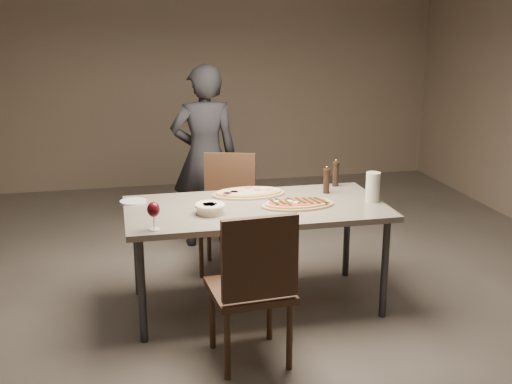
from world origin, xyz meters
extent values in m
plane|color=#5F5852|center=(0.00, 0.00, 0.00)|extent=(7.00, 7.00, 0.00)
plane|color=gray|center=(0.00, 3.50, 1.40)|extent=(6.00, 0.00, 6.00)
cube|color=slate|center=(0.00, 0.00, 0.73)|extent=(1.80, 0.90, 0.04)
cylinder|color=#333335|center=(-0.82, -0.37, 0.35)|extent=(0.05, 0.05, 0.71)
cylinder|color=#333335|center=(0.82, -0.37, 0.35)|extent=(0.05, 0.05, 0.71)
cylinder|color=#333335|center=(-0.82, 0.37, 0.35)|extent=(0.05, 0.05, 0.71)
cylinder|color=#333335|center=(0.82, 0.37, 0.35)|extent=(0.05, 0.05, 0.71)
ellipsoid|color=white|center=(0.23, -0.05, 0.79)|extent=(0.04, 0.04, 0.01)
ellipsoid|color=white|center=(0.13, -0.04, 0.79)|extent=(0.04, 0.04, 0.01)
ellipsoid|color=white|center=(0.23, -0.05, 0.79)|extent=(0.04, 0.04, 0.01)
ellipsoid|color=white|center=(0.26, -0.09, 0.79)|extent=(0.04, 0.04, 0.01)
cube|color=black|center=(0.12, -0.04, 0.79)|extent=(0.04, 0.15, 0.01)
cube|color=black|center=(0.16, -0.05, 0.79)|extent=(0.05, 0.15, 0.01)
cube|color=black|center=(0.21, -0.08, 0.79)|extent=(0.03, 0.15, 0.01)
cube|color=black|center=(0.26, -0.05, 0.79)|extent=(0.06, 0.15, 0.01)
cube|color=black|center=(0.30, -0.06, 0.79)|extent=(0.05, 0.15, 0.01)
cube|color=black|center=(0.35, -0.07, 0.79)|extent=(0.04, 0.15, 0.01)
cube|color=black|center=(0.40, -0.07, 0.79)|extent=(0.05, 0.15, 0.01)
cube|color=black|center=(0.45, -0.08, 0.79)|extent=(0.07, 0.15, 0.01)
cylinder|color=#BB7473|center=(-0.10, 0.27, 0.79)|extent=(0.06, 0.06, 0.00)
cylinder|color=#BB7473|center=(0.08, 0.28, 0.79)|extent=(0.06, 0.06, 0.00)
cylinder|color=#BB7473|center=(-0.11, 0.26, 0.79)|extent=(0.06, 0.06, 0.00)
cylinder|color=#BB7473|center=(0.16, 0.27, 0.79)|extent=(0.06, 0.06, 0.00)
cylinder|color=#BB7473|center=(0.02, 0.36, 0.79)|extent=(0.06, 0.06, 0.00)
cylinder|color=#BB7473|center=(-0.16, 0.24, 0.79)|extent=(0.06, 0.06, 0.00)
cylinder|color=#BB7473|center=(-0.16, 0.23, 0.79)|extent=(0.06, 0.06, 0.00)
cylinder|color=beige|center=(-0.34, -0.11, 0.78)|extent=(0.17, 0.17, 0.07)
torus|color=beige|center=(-0.34, -0.11, 0.81)|extent=(0.20, 0.20, 0.03)
cube|color=#A27642|center=(-0.32, -0.11, 0.80)|extent=(0.06, 0.06, 0.04)
cube|color=#A27642|center=(-0.33, -0.09, 0.80)|extent=(0.05, 0.06, 0.04)
cube|color=#A27642|center=(-0.36, -0.09, 0.80)|extent=(0.06, 0.06, 0.04)
cube|color=#A27642|center=(-0.36, -0.12, 0.80)|extent=(0.07, 0.07, 0.04)
cube|color=#A27642|center=(-0.33, -0.13, 0.80)|extent=(0.06, 0.07, 0.04)
cylinder|color=white|center=(-0.13, 0.36, 0.76)|extent=(0.14, 0.14, 0.02)
cylinder|color=olive|center=(-0.13, 0.36, 0.76)|extent=(0.10, 0.10, 0.00)
cylinder|color=black|center=(0.71, 0.38, 0.84)|extent=(0.05, 0.05, 0.17)
cylinder|color=black|center=(0.71, 0.38, 0.93)|extent=(0.05, 0.05, 0.02)
sphere|color=gold|center=(0.71, 0.38, 0.95)|extent=(0.02, 0.02, 0.02)
cylinder|color=black|center=(0.58, 0.20, 0.83)|extent=(0.05, 0.05, 0.17)
cylinder|color=black|center=(0.58, 0.20, 0.93)|extent=(0.05, 0.05, 0.02)
sphere|color=gold|center=(0.58, 0.20, 0.95)|extent=(0.02, 0.02, 0.02)
cylinder|color=silver|center=(0.83, -0.07, 0.86)|extent=(0.10, 0.10, 0.21)
cylinder|color=silver|center=(-0.72, -0.36, 0.75)|extent=(0.07, 0.07, 0.01)
cylinder|color=silver|center=(-0.72, -0.36, 0.80)|extent=(0.01, 0.01, 0.09)
ellipsoid|color=#4F0B12|center=(-0.72, -0.36, 0.88)|extent=(0.08, 0.08, 0.10)
cylinder|color=white|center=(-0.83, 0.27, 0.76)|extent=(0.19, 0.19, 0.01)
cube|color=#3C2719|center=(-0.20, -0.72, 0.45)|extent=(0.49, 0.49, 0.04)
cylinder|color=#3C2719|center=(-0.37, -0.92, 0.21)|extent=(0.04, 0.04, 0.43)
cylinder|color=#3C2719|center=(0.00, -0.89, 0.21)|extent=(0.04, 0.04, 0.43)
cylinder|color=#3C2719|center=(-0.40, -0.54, 0.21)|extent=(0.04, 0.04, 0.43)
cylinder|color=#3C2719|center=(-0.02, -0.51, 0.21)|extent=(0.04, 0.04, 0.43)
cube|color=#3C2719|center=(-0.18, -0.92, 0.73)|extent=(0.44, 0.08, 0.48)
cube|color=#3C2719|center=(-0.09, 0.69, 0.43)|extent=(0.56, 0.56, 0.04)
cylinder|color=#3C2719|center=(0.14, 0.81, 0.21)|extent=(0.04, 0.04, 0.41)
cylinder|color=#3C2719|center=(-0.20, 0.92, 0.21)|extent=(0.04, 0.04, 0.41)
cylinder|color=#3C2719|center=(0.03, 0.47, 0.21)|extent=(0.04, 0.04, 0.41)
cylinder|color=#3C2719|center=(-0.32, 0.58, 0.21)|extent=(0.04, 0.04, 0.41)
cube|color=#3C2719|center=(-0.02, 0.89, 0.71)|extent=(0.41, 0.17, 0.46)
imported|color=black|center=(-0.17, 1.35, 0.81)|extent=(0.60, 0.40, 1.62)
camera|label=1|loc=(-0.92, -4.15, 2.05)|focal=45.00mm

